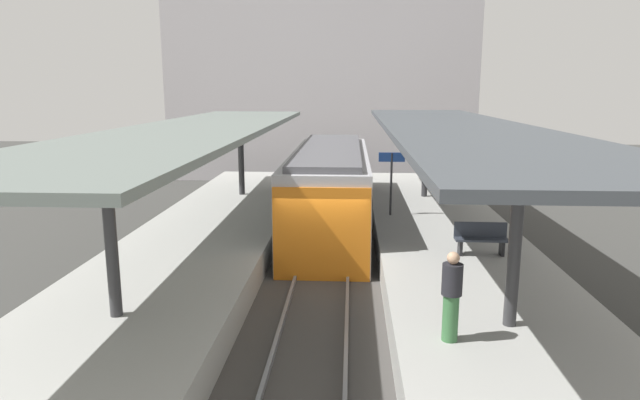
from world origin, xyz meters
The scene contains 13 objects.
ground_plane centered at (0.00, 0.00, 0.00)m, with size 80.00×80.00×0.00m, color #383835.
platform_left centered at (-3.80, 0.00, 0.50)m, with size 4.40×28.00×1.00m, color #9E9E99.
platform_right centered at (3.80, 0.00, 0.50)m, with size 4.40×28.00×1.00m, color #9E9E99.
track_ballast centered at (0.00, 0.00, 0.10)m, with size 3.20×28.00×0.20m, color #423F3D.
rail_near_side centered at (-0.72, 0.00, 0.27)m, with size 0.08×28.00×0.14m, color slate.
rail_far_side centered at (0.72, 0.00, 0.27)m, with size 0.08×28.00×0.14m, color slate.
commuter_train centered at (0.00, 5.03, 1.73)m, with size 2.78×11.07×3.10m.
canopy_left centered at (-3.80, 1.40, 4.15)m, with size 4.18×21.00×3.27m.
canopy_right centered at (3.80, 1.40, 4.23)m, with size 4.18×21.00×3.35m.
platform_bench centered at (4.27, -0.36, 1.46)m, with size 1.40×0.41×0.86m.
platform_sign centered at (2.17, 4.18, 2.62)m, with size 0.90×0.08×2.21m.
passenger_near_bench centered at (2.56, -5.62, 1.85)m, with size 0.36×0.36×1.63m.
station_building_backdrop centered at (-1.10, 20.00, 5.50)m, with size 18.00×6.00×11.00m, color #B7B2B7.
Camera 1 is at (0.78, -14.81, 5.40)m, focal length 30.91 mm.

